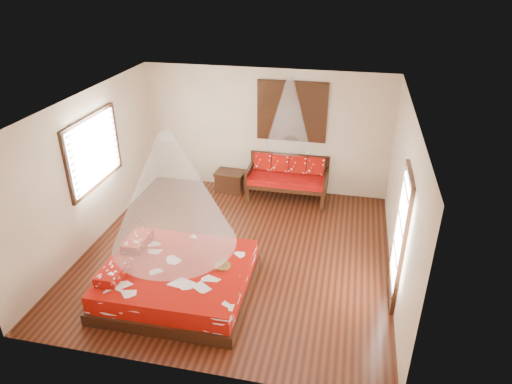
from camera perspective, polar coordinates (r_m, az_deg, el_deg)
room at (r=7.79m, az=-2.62°, el=0.93°), size 5.54×5.54×2.84m
bed at (r=7.56m, az=-9.79°, el=-10.65°), size 2.32×2.10×0.65m
daybed at (r=10.17m, az=3.96°, el=2.00°), size 1.79×0.79×0.95m
storage_chest at (r=10.61m, az=-3.23°, el=1.41°), size 0.69×0.53×0.46m
shutter_panel at (r=9.98m, az=4.51°, el=9.99°), size 1.52×0.06×1.32m
window_left at (r=8.87m, az=-19.58°, el=4.82°), size 0.10×1.74×1.34m
glazed_door at (r=7.26m, az=17.48°, el=-5.53°), size 0.08×1.02×2.16m
wine_tray at (r=7.29m, az=-4.22°, el=-8.90°), size 0.26×0.26×0.21m
mosquito_net_main at (r=6.70m, az=-10.66°, el=0.17°), size 1.88×1.88×1.80m
mosquito_net_daybed at (r=9.51m, az=4.12°, el=9.75°), size 0.95×0.95×1.50m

